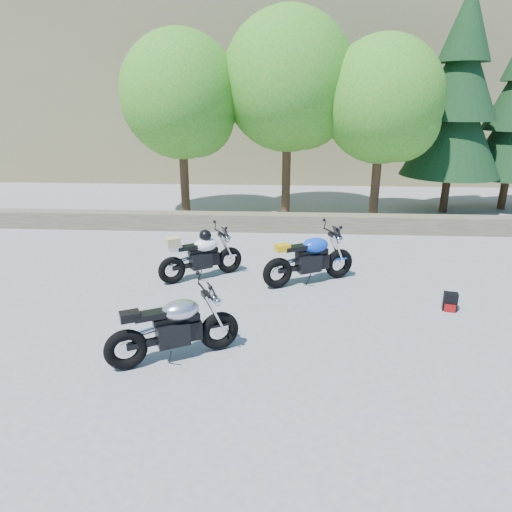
{
  "coord_description": "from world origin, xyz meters",
  "views": [
    {
      "loc": [
        0.7,
        -7.45,
        3.67
      ],
      "look_at": [
        0.2,
        1.0,
        0.75
      ],
      "focal_mm": 32.0,
      "sensor_mm": 36.0,
      "label": 1
    }
  ],
  "objects_px": {
    "silver_bike": "(175,329)",
    "white_bike": "(201,255)",
    "blue_bike": "(310,259)",
    "backpack": "(450,302)"
  },
  "relations": [
    {
      "from": "silver_bike",
      "to": "backpack",
      "type": "height_order",
      "value": "silver_bike"
    },
    {
      "from": "silver_bike",
      "to": "white_bike",
      "type": "bearing_deg",
      "value": 66.48
    },
    {
      "from": "white_bike",
      "to": "blue_bike",
      "type": "height_order",
      "value": "white_bike"
    },
    {
      "from": "silver_bike",
      "to": "backpack",
      "type": "relative_size",
      "value": 5.6
    },
    {
      "from": "silver_bike",
      "to": "white_bike",
      "type": "height_order",
      "value": "white_bike"
    },
    {
      "from": "white_bike",
      "to": "backpack",
      "type": "relative_size",
      "value": 5.09
    },
    {
      "from": "silver_bike",
      "to": "blue_bike",
      "type": "xyz_separation_m",
      "value": [
        2.13,
        3.11,
        0.02
      ]
    },
    {
      "from": "blue_bike",
      "to": "white_bike",
      "type": "bearing_deg",
      "value": 150.88
    },
    {
      "from": "blue_bike",
      "to": "silver_bike",
      "type": "bearing_deg",
      "value": -150.56
    },
    {
      "from": "white_bike",
      "to": "blue_bike",
      "type": "xyz_separation_m",
      "value": [
        2.31,
        -0.12,
        -0.01
      ]
    }
  ]
}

